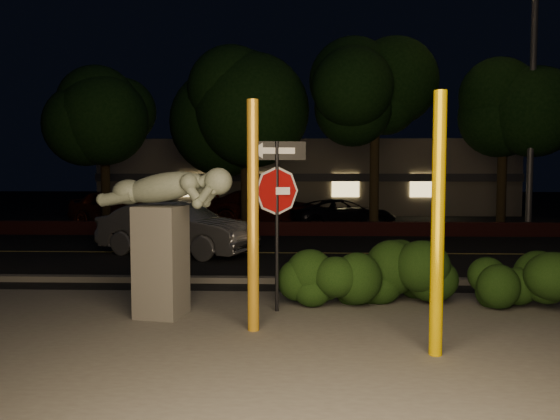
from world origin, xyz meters
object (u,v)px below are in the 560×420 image
at_px(parked_car_red, 118,208).
at_px(yellow_pole_right, 438,225).
at_px(parked_car_dark, 343,214).
at_px(silver_sedan, 176,229).
at_px(yellow_pole_left, 253,217).
at_px(signpost, 277,191).
at_px(streetlight, 528,45).
at_px(parked_car_darkred, 269,208).
at_px(sculpture, 163,226).

bearing_deg(parked_car_red, yellow_pole_right, -121.74).
bearing_deg(parked_car_dark, silver_sedan, 125.23).
height_order(yellow_pole_left, yellow_pole_right, yellow_pole_left).
xyz_separation_m(parked_car_red, parked_car_dark, (9.36, -0.75, -0.19)).
height_order(signpost, streetlight, streetlight).
bearing_deg(parked_car_darkred, sculpture, -170.85).
bearing_deg(parked_car_dark, streetlight, -126.35).
distance_m(yellow_pole_left, streetlight, 15.84).
distance_m(silver_sedan, parked_car_dark, 8.72).
relative_size(signpost, parked_car_darkred, 0.52).
relative_size(yellow_pole_right, parked_car_darkred, 0.61).
bearing_deg(parked_car_darkred, silver_sedan, 177.61).
height_order(sculpture, parked_car_dark, sculpture).
height_order(signpost, silver_sedan, signpost).
bearing_deg(streetlight, yellow_pole_left, -143.89).
height_order(sculpture, silver_sedan, sculpture).
bearing_deg(yellow_pole_left, streetlight, 54.58).
relative_size(yellow_pole_left, silver_sedan, 0.75).
bearing_deg(yellow_pole_right, parked_car_dark, 89.87).
xyz_separation_m(yellow_pole_right, streetlight, (6.34, 13.18, 5.13)).
height_order(streetlight, parked_car_darkred, streetlight).
xyz_separation_m(signpost, parked_car_dark, (2.09, 13.11, -1.37)).
bearing_deg(parked_car_darkred, signpost, -163.71).
relative_size(parked_car_red, parked_car_dark, 1.07).
distance_m(sculpture, streetlight, 16.22).
height_order(parked_car_red, parked_car_darkred, parked_car_red).
bearing_deg(yellow_pole_left, sculpture, 153.51).
xyz_separation_m(yellow_pole_right, silver_sedan, (-5.09, 8.12, -0.91)).
xyz_separation_m(silver_sedan, parked_car_darkred, (2.09, 7.89, 0.05)).
bearing_deg(yellow_pole_left, yellow_pole_right, -22.37).
bearing_deg(streetlight, yellow_pole_right, -134.14).
bearing_deg(sculpture, streetlight, 59.51).
distance_m(yellow_pole_right, parked_car_dark, 15.21).
bearing_deg(parked_car_red, parked_car_dark, -66.66).
distance_m(sculpture, silver_sedan, 6.59).
height_order(streetlight, parked_car_red, streetlight).
xyz_separation_m(yellow_pole_right, parked_car_darkred, (-3.00, 16.02, -0.86)).
xyz_separation_m(yellow_pole_left, streetlight, (8.69, 12.21, 5.11)).
relative_size(yellow_pole_left, yellow_pole_right, 1.01).
relative_size(yellow_pole_right, silver_sedan, 0.74).
bearing_deg(streetlight, silver_sedan, -174.60).
bearing_deg(parked_car_darkred, yellow_pole_right, -156.96).
height_order(yellow_pole_right, streetlight, streetlight).
height_order(streetlight, silver_sedan, streetlight).
bearing_deg(streetlight, signpost, -145.53).
distance_m(silver_sedan, parked_car_darkred, 8.17).
xyz_separation_m(yellow_pole_right, signpost, (-2.06, 2.06, 0.34)).
xyz_separation_m(yellow_pole_left, silver_sedan, (-2.74, 7.16, -0.92)).
relative_size(yellow_pole_left, parked_car_darkred, 0.62).
relative_size(sculpture, parked_car_red, 0.51).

